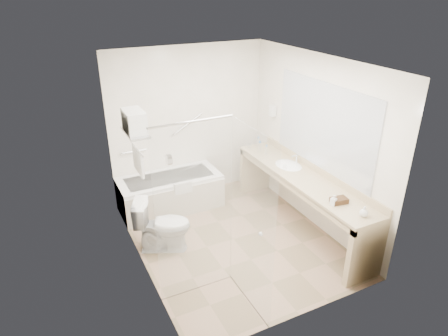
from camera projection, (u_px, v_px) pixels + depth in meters
name	position (u px, v px, depth m)	size (l,w,h in m)	color
floor	(233.00, 239.00, 5.72)	(3.20, 3.20, 0.00)	#A48165
ceiling	(235.00, 62.00, 4.65)	(2.60, 3.20, 0.10)	silver
wall_back	(189.00, 124.00, 6.48)	(2.60, 0.10, 2.50)	white
wall_front	(310.00, 219.00, 3.89)	(2.60, 0.10, 2.50)	white
wall_left	(136.00, 179.00, 4.66)	(0.10, 3.20, 2.50)	white
wall_right	(315.00, 143.00, 5.71)	(0.10, 3.20, 2.50)	white
bathtub	(170.00, 192.00, 6.41)	(1.60, 0.73, 0.59)	white
grab_bar_short	(133.00, 152.00, 6.20)	(0.03, 0.03, 0.40)	silver
grab_bar_long	(187.00, 125.00, 6.43)	(0.03, 0.03, 0.60)	silver
shower_enclosure	(222.00, 217.00, 4.26)	(0.96, 0.91, 2.11)	silver
towel_shelf	(135.00, 128.00, 4.79)	(0.24, 0.55, 0.81)	silver
vanity_counter	(302.00, 189.00, 5.73)	(0.55, 2.70, 0.95)	tan
sink	(288.00, 167.00, 5.99)	(0.40, 0.52, 0.14)	white
faucet	(297.00, 159.00, 6.00)	(0.03, 0.03, 0.14)	silver
mirror	(323.00, 126.00, 5.45)	(0.02, 2.00, 1.20)	silver
hairdryer_unit	(273.00, 111.00, 6.45)	(0.08, 0.10, 0.18)	silver
toilet	(163.00, 225.00, 5.38)	(0.42, 0.75, 0.73)	white
amenity_basket	(339.00, 200.00, 4.95)	(0.20, 0.13, 0.07)	#442D18
soap_bottle_a	(333.00, 203.00, 4.90)	(0.06, 0.14, 0.07)	silver
soap_bottle_b	(364.00, 213.00, 4.66)	(0.10, 0.13, 0.10)	silver
water_bottle_left	(258.00, 142.00, 6.63)	(0.05, 0.05, 0.17)	silver
water_bottle_mid	(260.00, 147.00, 6.39)	(0.06, 0.06, 0.19)	silver
water_bottle_right	(266.00, 150.00, 6.31)	(0.05, 0.05, 0.17)	silver
drinking_glass_near	(249.00, 146.00, 6.57)	(0.06, 0.06, 0.08)	silver
drinking_glass_far	(285.00, 167.00, 5.81)	(0.06, 0.06, 0.08)	silver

